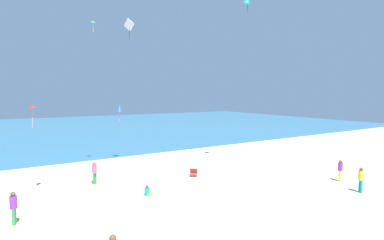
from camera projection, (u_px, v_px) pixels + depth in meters
name	position (u px, v px, depth m)	size (l,w,h in m)	color
ground_plane	(172.00, 181.00, 21.80)	(120.00, 120.00, 0.00)	beige
ocean_water	(73.00, 128.00, 55.78)	(120.00, 60.00, 0.05)	teal
beach_chair_far_right	(194.00, 173.00, 23.10)	(0.81, 0.82, 0.59)	#D13D3D
person_0	(340.00, 169.00, 21.65)	(0.44, 0.44, 1.60)	yellow
person_1	(94.00, 171.00, 20.98)	(0.45, 0.45, 1.63)	green
person_2	(14.00, 206.00, 14.40)	(0.40, 0.40, 1.67)	green
person_3	(148.00, 192.00, 18.68)	(0.58, 0.43, 0.66)	#19ADB2
person_4	(361.00, 178.00, 19.13)	(0.45, 0.45, 1.67)	#19ADB2
kite_green	(93.00, 22.00, 23.93)	(0.57, 0.57, 0.94)	green
kite_blue	(120.00, 108.00, 28.06)	(0.97, 0.96, 1.66)	blue
kite_teal	(248.00, 0.00, 25.00)	(0.99, 0.98, 1.50)	#1EADAD
kite_white	(129.00, 25.00, 22.80)	(0.53, 0.90, 1.66)	white
kite_red	(31.00, 108.00, 18.12)	(0.42, 0.50, 1.45)	red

